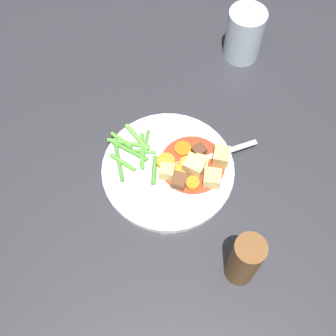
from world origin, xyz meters
TOP-DOWN VIEW (x-y plane):
  - ground_plane at (0.00, 0.00)m, footprint 3.00×3.00m
  - dinner_plate at (0.00, 0.00)m, footprint 0.25×0.25m
  - stew_sauce at (0.05, 0.01)m, footprint 0.12×0.12m
  - carrot_slice_0 at (0.03, 0.01)m, footprint 0.03×0.03m
  - carrot_slice_1 at (-0.01, 0.01)m, footprint 0.05×0.05m
  - carrot_slice_2 at (0.05, -0.03)m, footprint 0.03×0.03m
  - carrot_slice_3 at (0.02, -0.01)m, footprint 0.04×0.04m
  - carrot_slice_4 at (0.02, 0.04)m, footprint 0.03×0.03m
  - potato_chunk_0 at (0.08, -0.02)m, footprint 0.03×0.03m
  - potato_chunk_1 at (0.06, 0.01)m, footprint 0.03×0.03m
  - potato_chunk_2 at (0.10, 0.03)m, footprint 0.03×0.04m
  - potato_chunk_3 at (0.00, -0.01)m, footprint 0.03×0.03m
  - potato_chunk_4 at (0.05, -0.00)m, footprint 0.05×0.04m
  - meat_chunk_0 at (0.05, 0.04)m, footprint 0.03×0.03m
  - meat_chunk_1 at (0.02, -0.03)m, footprint 0.03×0.03m
  - green_bean_0 at (-0.08, 0.03)m, footprint 0.08×0.04m
  - green_bean_1 at (-0.09, -0.00)m, footprint 0.06×0.04m
  - green_bean_2 at (-0.10, 0.05)m, footprint 0.05×0.03m
  - green_bean_3 at (-0.08, 0.04)m, footprint 0.08×0.01m
  - green_bean_4 at (-0.05, 0.03)m, footprint 0.02×0.08m
  - green_bean_5 at (-0.02, -0.01)m, footprint 0.01×0.06m
  - green_bean_6 at (-0.06, 0.03)m, footprint 0.06×0.01m
  - green_bean_7 at (-0.05, 0.04)m, footprint 0.01×0.08m
  - green_bean_8 at (-0.07, 0.06)m, footprint 0.06×0.06m
  - green_bean_9 at (-0.09, -0.00)m, footprint 0.03×0.08m
  - fork at (0.08, 0.03)m, footprint 0.16×0.09m
  - water_glass at (0.13, 0.31)m, footprint 0.08×0.08m
  - pepper_mill at (0.14, -0.18)m, footprint 0.05×0.05m

SIDE VIEW (x-z plane):
  - ground_plane at x=0.00m, z-range 0.00..0.00m
  - dinner_plate at x=0.00m, z-range 0.00..0.01m
  - stew_sauce at x=0.05m, z-range 0.01..0.02m
  - fork at x=0.08m, z-range 0.01..0.02m
  - green_bean_6 at x=-0.06m, z-range 0.01..0.02m
  - green_bean_7 at x=-0.05m, z-range 0.01..0.02m
  - green_bean_9 at x=-0.09m, z-range 0.01..0.02m
  - green_bean_4 at x=-0.05m, z-range 0.01..0.02m
  - green_bean_3 at x=-0.08m, z-range 0.01..0.02m
  - green_bean_1 at x=-0.09m, z-range 0.01..0.02m
  - green_bean_2 at x=-0.10m, z-range 0.01..0.02m
  - green_bean_0 at x=-0.08m, z-range 0.01..0.02m
  - green_bean_5 at x=-0.02m, z-range 0.01..0.02m
  - green_bean_8 at x=-0.07m, z-range 0.01..0.02m
  - carrot_slice_4 at x=0.02m, z-range 0.01..0.02m
  - carrot_slice_0 at x=0.03m, z-range 0.01..0.02m
  - carrot_slice_1 at x=-0.01m, z-range 0.01..0.02m
  - carrot_slice_3 at x=0.02m, z-range 0.01..0.02m
  - carrot_slice_2 at x=0.05m, z-range 0.01..0.03m
  - meat_chunk_0 at x=0.05m, z-range 0.01..0.03m
  - meat_chunk_1 at x=0.02m, z-range 0.01..0.03m
  - potato_chunk_1 at x=0.06m, z-range 0.01..0.04m
  - potato_chunk_3 at x=0.00m, z-range 0.01..0.04m
  - potato_chunk_0 at x=0.08m, z-range 0.01..0.04m
  - potato_chunk_2 at x=0.10m, z-range 0.01..0.04m
  - potato_chunk_4 at x=0.05m, z-range 0.01..0.05m
  - water_glass at x=0.13m, z-range 0.00..0.12m
  - pepper_mill at x=0.14m, z-range 0.00..0.13m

